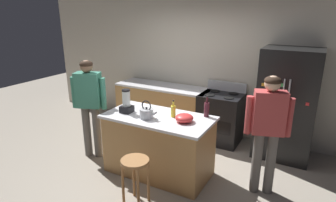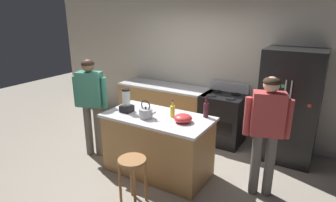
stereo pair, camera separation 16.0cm
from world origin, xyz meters
name	(u,v)px [view 1 (the left image)]	position (x,y,z in m)	size (l,w,h in m)	color
ground_plane	(159,172)	(0.00, 0.00, 0.00)	(14.00, 14.00, 0.00)	#9E9384
back_wall	(208,66)	(0.00, 1.95, 1.35)	(8.00, 0.10, 2.70)	beige
kitchen_island	(159,145)	(0.00, 0.00, 0.47)	(1.62, 0.83, 0.94)	#B7844C
back_counter_run	(163,107)	(-0.80, 1.55, 0.47)	(2.00, 0.64, 0.94)	#B7844C
refrigerator	(287,105)	(1.59, 1.50, 0.93)	(0.90, 0.73, 1.86)	black
stove_range	(220,118)	(0.46, 1.52, 0.48)	(0.76, 0.65, 1.12)	black
person_by_island_left	(89,100)	(-1.27, -0.08, 1.02)	(0.58, 0.35, 1.67)	#66605B
person_by_sink_right	(268,125)	(1.50, 0.26, 1.01)	(0.59, 0.33, 1.66)	#66605B
bar_stool	(135,170)	(0.13, -0.79, 0.50)	(0.36, 0.36, 0.64)	#9E6B3D
blender_appliance	(126,103)	(-0.51, -0.08, 1.09)	(0.17, 0.17, 0.36)	black
bottle_soda	(173,111)	(0.21, 0.08, 1.03)	(0.07, 0.07, 0.26)	yellow
bottle_wine	(207,109)	(0.63, 0.33, 1.05)	(0.08, 0.08, 0.32)	#471923
mixing_bowl	(184,118)	(0.43, -0.01, 0.99)	(0.26, 0.26, 0.12)	red
tea_kettle	(147,113)	(-0.11, -0.15, 1.01)	(0.28, 0.20, 0.27)	#B7BABF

